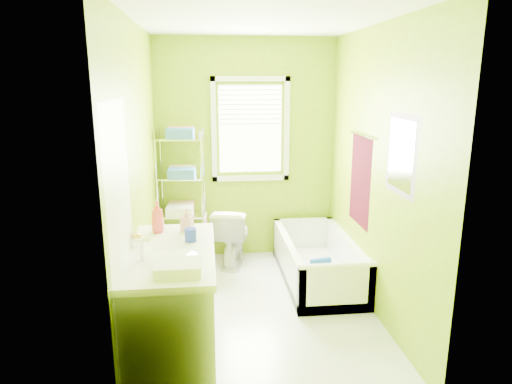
{
  "coord_description": "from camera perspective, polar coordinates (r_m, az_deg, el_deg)",
  "views": [
    {
      "loc": [
        -0.47,
        -3.91,
        2.12
      ],
      "look_at": [
        -0.01,
        0.25,
        1.09
      ],
      "focal_mm": 32.0,
      "sensor_mm": 36.0,
      "label": 1
    }
  ],
  "objects": [
    {
      "name": "wire_shelf_unit",
      "position": [
        5.3,
        -9.14,
        1.21
      ],
      "size": [
        0.56,
        0.45,
        1.6
      ],
      "color": "silver",
      "rests_on": "ground"
    },
    {
      "name": "ground",
      "position": [
        4.47,
        0.55,
        -14.4
      ],
      "size": [
        2.9,
        2.9,
        0.0
      ],
      "primitive_type": "plane",
      "color": "silver",
      "rests_on": "ground"
    },
    {
      "name": "vanity",
      "position": [
        3.53,
        -10.34,
        -13.8
      ],
      "size": [
        0.63,
        1.23,
        1.18
      ],
      "color": "silver",
      "rests_on": "ground"
    },
    {
      "name": "door",
      "position": [
        3.17,
        -16.25,
        -7.35
      ],
      "size": [
        0.09,
        0.8,
        2.0
      ],
      "color": "white",
      "rests_on": "ground"
    },
    {
      "name": "room_envelope",
      "position": [
        3.98,
        0.6,
        5.6
      ],
      "size": [
        2.14,
        2.94,
        2.62
      ],
      "color": "#759707",
      "rests_on": "ground"
    },
    {
      "name": "right_wall_decor",
      "position": [
        4.25,
        14.63,
        2.58
      ],
      "size": [
        0.04,
        1.48,
        1.17
      ],
      "color": "#3D0712",
      "rests_on": "ground"
    },
    {
      "name": "window",
      "position": [
        5.39,
        -0.69,
        8.49
      ],
      "size": [
        0.92,
        0.05,
        1.22
      ],
      "color": "white",
      "rests_on": "ground"
    },
    {
      "name": "toilet",
      "position": [
        5.37,
        -2.99,
        -5.41
      ],
      "size": [
        0.53,
        0.75,
        0.7
      ],
      "primitive_type": "imported",
      "rotation": [
        0.0,
        0.0,
        2.91
      ],
      "color": "white",
      "rests_on": "ground"
    },
    {
      "name": "bathtub",
      "position": [
        5.02,
        7.7,
        -9.25
      ],
      "size": [
        0.72,
        1.55,
        0.5
      ],
      "color": "white",
      "rests_on": "ground"
    }
  ]
}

